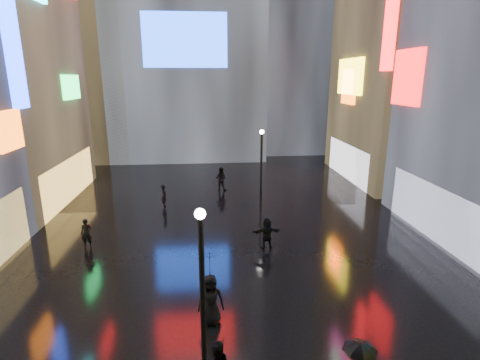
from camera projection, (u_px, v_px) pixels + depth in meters
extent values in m
plane|color=black|center=(228.00, 225.00, 22.52)|extent=(140.00, 140.00, 0.00)
cube|color=#F65C0C|center=(9.00, 131.00, 18.37)|extent=(0.25, 2.24, 1.94)
cube|color=#1338F6|center=(10.00, 27.00, 18.67)|extent=(0.25, 1.40, 8.00)
cube|color=#FFC659|center=(69.00, 179.00, 26.93)|extent=(0.20, 10.00, 3.00)
cube|color=#18DD4E|center=(71.00, 87.00, 27.00)|extent=(0.25, 3.00, 1.71)
cube|color=white|center=(436.00, 213.00, 20.20)|extent=(0.20, 9.00, 3.00)
cube|color=#F60C0D|center=(408.00, 77.00, 22.26)|extent=(0.25, 2.99, 3.26)
cube|color=black|center=(419.00, 7.00, 29.80)|extent=(10.00, 12.00, 28.00)
cube|color=white|center=(348.00, 161.00, 32.68)|extent=(0.20, 9.00, 3.00)
cube|color=yellow|center=(350.00, 77.00, 31.08)|extent=(0.25, 4.92, 2.91)
cube|color=#F65C0C|center=(349.00, 87.00, 31.41)|extent=(0.25, 2.63, 2.87)
cube|color=#194CFF|center=(185.00, 40.00, 35.32)|extent=(8.00, 0.20, 5.00)
cube|color=black|center=(291.00, 3.00, 43.77)|extent=(12.00, 12.00, 34.00)
cube|color=black|center=(81.00, 34.00, 39.00)|extent=(10.00, 10.00, 26.00)
cylinder|color=black|center=(203.00, 298.00, 10.68)|extent=(0.16, 0.16, 5.00)
sphere|color=white|center=(200.00, 214.00, 10.01)|extent=(0.30, 0.30, 0.30)
cylinder|color=black|center=(261.00, 169.00, 25.78)|extent=(0.16, 0.16, 5.00)
sphere|color=white|center=(262.00, 132.00, 25.11)|extent=(0.30, 0.30, 0.30)
imported|color=black|center=(211.00, 300.00, 13.26)|extent=(0.95, 0.62, 1.91)
imported|color=black|center=(267.00, 233.00, 19.25)|extent=(1.56, 0.60, 1.65)
imported|color=black|center=(87.00, 234.00, 19.35)|extent=(0.61, 0.45, 1.56)
imported|color=black|center=(221.00, 179.00, 29.32)|extent=(1.08, 0.97, 1.84)
imported|color=black|center=(359.00, 355.00, 8.94)|extent=(1.10, 1.10, 0.70)
imported|color=black|center=(210.00, 264.00, 12.89)|extent=(1.12, 1.14, 0.90)
imported|color=black|center=(164.00, 196.00, 25.49)|extent=(0.49, 0.64, 1.58)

